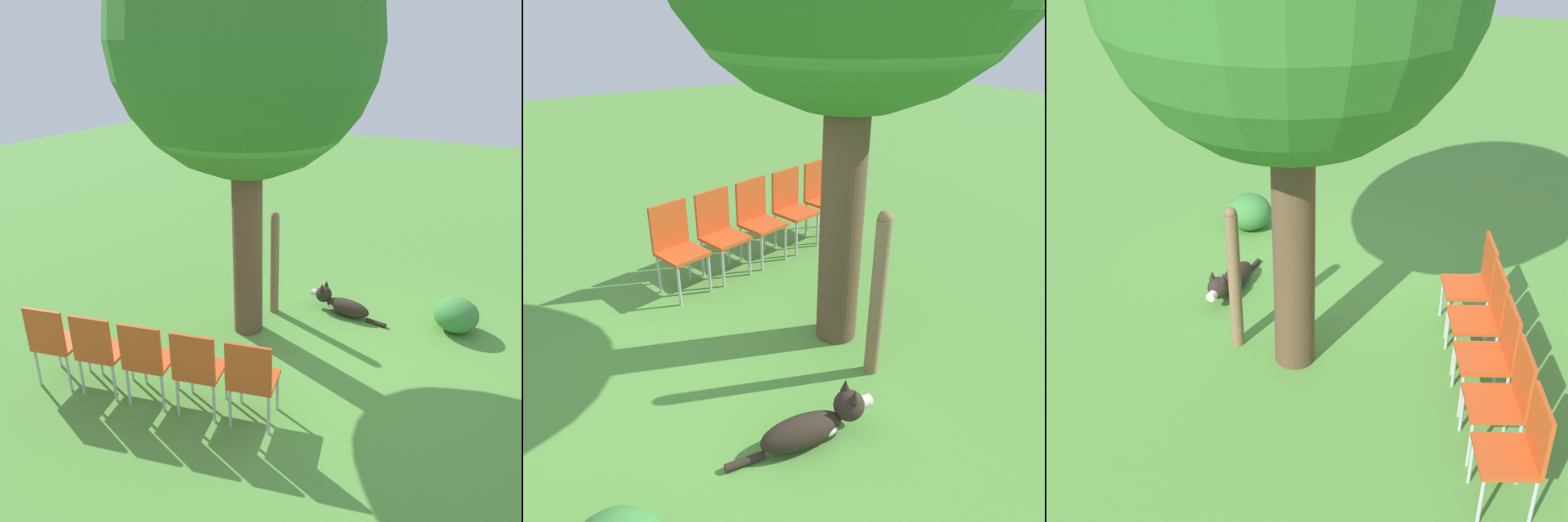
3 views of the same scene
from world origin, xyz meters
TOP-DOWN VIEW (x-y plane):
  - ground_plane at (0.00, 0.00)m, footprint 30.00×30.00m
  - oak_tree at (-0.03, 0.85)m, footprint 2.88×2.88m
  - dog at (0.93, -0.06)m, footprint 0.32×1.12m
  - fence_post at (0.55, 0.77)m, footprint 0.12×0.12m
  - red_chair_0 at (-1.56, -0.08)m, footprint 0.51×0.53m
  - red_chair_1 at (-1.67, 0.46)m, footprint 0.51×0.53m
  - red_chair_2 at (-1.78, 1.00)m, footprint 0.51×0.53m
  - red_chair_3 at (-1.89, 1.54)m, footprint 0.51×0.53m
  - red_chair_4 at (-2.00, 2.08)m, footprint 0.51×0.53m
  - low_shrub at (1.22, -1.51)m, footprint 0.55×0.55m

SIDE VIEW (x-z plane):
  - ground_plane at x=0.00m, z-range 0.00..0.00m
  - dog at x=0.93m, z-range -0.06..0.34m
  - low_shrub at x=1.22m, z-range 0.00..0.44m
  - red_chair_0 at x=-1.56m, z-range 0.07..1.03m
  - red_chair_1 at x=-1.67m, z-range 0.07..1.03m
  - red_chair_2 at x=-1.78m, z-range 0.07..1.03m
  - red_chair_3 at x=-1.89m, z-range 0.07..1.03m
  - red_chair_4 at x=-2.00m, z-range 0.07..1.03m
  - fence_post at x=0.55m, z-range 0.01..1.45m
  - oak_tree at x=-0.03m, z-range 0.97..5.86m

